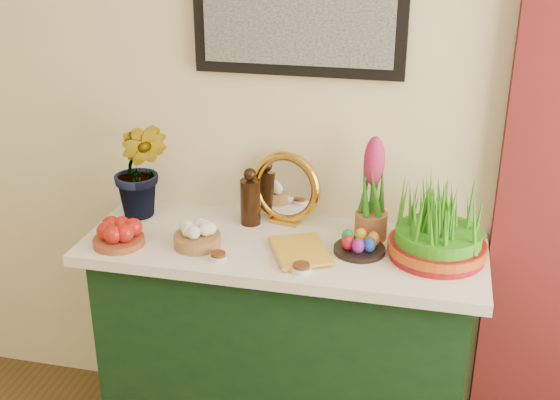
% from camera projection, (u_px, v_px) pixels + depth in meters
% --- Properties ---
extents(sideboard, '(1.30, 0.45, 0.85)m').
position_uv_depth(sideboard, '(283.00, 352.00, 2.64)').
color(sideboard, '#123217').
rests_on(sideboard, ground).
extents(tablecloth, '(1.40, 0.55, 0.04)m').
position_uv_depth(tablecloth, '(283.00, 247.00, 2.47)').
color(tablecloth, white).
rests_on(tablecloth, sideboard).
extents(hyacinth_green, '(0.26, 0.23, 0.50)m').
position_uv_depth(hyacinth_green, '(140.00, 154.00, 2.57)').
color(hyacinth_green, '#286E16').
rests_on(hyacinth_green, tablecloth).
extents(apple_bowl, '(0.19, 0.19, 0.09)m').
position_uv_depth(apple_bowl, '(118.00, 235.00, 2.43)').
color(apple_bowl, brown).
rests_on(apple_bowl, tablecloth).
extents(garlic_basket, '(0.21, 0.21, 0.09)m').
position_uv_depth(garlic_basket, '(197.00, 236.00, 2.41)').
color(garlic_basket, '#9F6A40').
rests_on(garlic_basket, tablecloth).
extents(vinegar_cruet, '(0.07, 0.07, 0.22)m').
position_uv_depth(vinegar_cruet, '(250.00, 199.00, 2.56)').
color(vinegar_cruet, black).
rests_on(vinegar_cruet, tablecloth).
extents(mirror, '(0.28, 0.11, 0.27)m').
position_uv_depth(mirror, '(286.00, 189.00, 2.57)').
color(mirror, gold).
rests_on(mirror, tablecloth).
extents(book, '(0.24, 0.28, 0.03)m').
position_uv_depth(book, '(275.00, 253.00, 2.35)').
color(book, gold).
rests_on(book, tablecloth).
extents(spice_dish_left, '(0.06, 0.06, 0.03)m').
position_uv_depth(spice_dish_left, '(218.00, 256.00, 2.33)').
color(spice_dish_left, silver).
rests_on(spice_dish_left, tablecloth).
extents(spice_dish_right, '(0.07, 0.07, 0.03)m').
position_uv_depth(spice_dish_right, '(301.00, 268.00, 2.26)').
color(spice_dish_right, silver).
rests_on(spice_dish_right, tablecloth).
extents(egg_plate, '(0.22, 0.22, 0.07)m').
position_uv_depth(egg_plate, '(360.00, 245.00, 2.37)').
color(egg_plate, black).
rests_on(egg_plate, tablecloth).
extents(hyacinth_pink, '(0.11, 0.11, 0.38)m').
position_uv_depth(hyacinth_pink, '(373.00, 193.00, 2.43)').
color(hyacinth_pink, '#9A5C3A').
rests_on(hyacinth_pink, tablecloth).
extents(wheatgrass_sabzeh, '(0.33, 0.33, 0.27)m').
position_uv_depth(wheatgrass_sabzeh, '(439.00, 225.00, 2.31)').
color(wheatgrass_sabzeh, maroon).
rests_on(wheatgrass_sabzeh, tablecloth).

